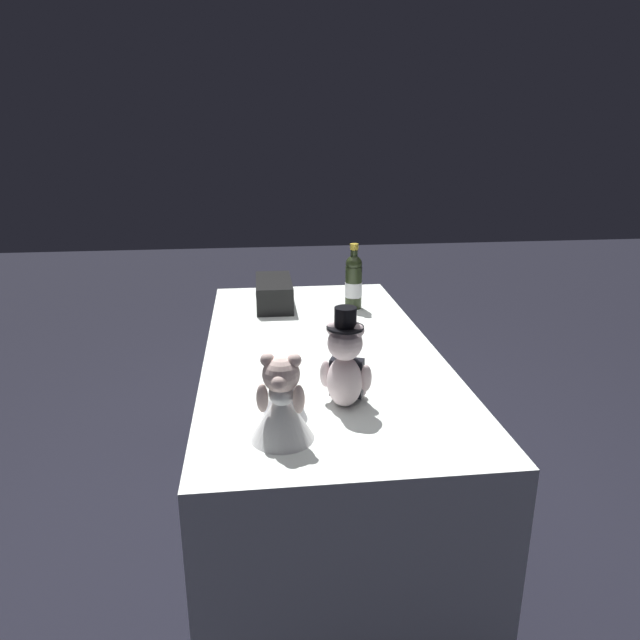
{
  "coord_description": "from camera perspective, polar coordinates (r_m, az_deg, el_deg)",
  "views": [
    {
      "loc": [
        1.92,
        -0.23,
        1.53
      ],
      "look_at": [
        0.0,
        0.0,
        0.89
      ],
      "focal_mm": 32.5,
      "sensor_mm": 36.0,
      "label": 1
    }
  ],
  "objects": [
    {
      "name": "champagne_bottle",
      "position": [
        2.5,
        3.32,
        3.84
      ],
      "size": [
        0.07,
        0.07,
        0.28
      ],
      "color": "#27311A",
      "rests_on": "reception_table"
    },
    {
      "name": "ground_plane",
      "position": [
        2.47,
        0.0,
        -20.11
      ],
      "size": [
        12.0,
        12.0,
        0.0
      ],
      "primitive_type": "plane",
      "color": "black"
    },
    {
      "name": "teddy_bear_bride",
      "position": [
        1.46,
        -3.71,
        -7.88
      ],
      "size": [
        0.21,
        0.16,
        0.23
      ],
      "color": "white",
      "rests_on": "reception_table"
    },
    {
      "name": "teddy_bear_groom",
      "position": [
        1.61,
        2.51,
        -4.49
      ],
      "size": [
        0.14,
        0.14,
        0.29
      ],
      "color": "silver",
      "rests_on": "reception_table"
    },
    {
      "name": "reception_table",
      "position": [
        2.24,
        0.0,
        -12.14
      ],
      "size": [
        1.69,
        0.81,
        0.79
      ],
      "primitive_type": "cube",
      "color": "white",
      "rests_on": "ground_plane"
    },
    {
      "name": "signing_pen",
      "position": [
        2.16,
        2.67,
        -1.64
      ],
      "size": [
        0.13,
        0.02,
        0.01
      ],
      "color": "black",
      "rests_on": "reception_table"
    },
    {
      "name": "gift_case_black",
      "position": [
        2.55,
        -4.57,
        2.7
      ],
      "size": [
        0.34,
        0.16,
        0.12
      ],
      "color": "black",
      "rests_on": "reception_table"
    }
  ]
}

